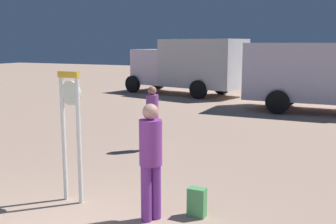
% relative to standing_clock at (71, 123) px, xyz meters
% --- Properties ---
extents(standing_clock, '(0.42, 0.11, 2.20)m').
position_rel_standing_clock_xyz_m(standing_clock, '(0.00, 0.00, 0.00)').
color(standing_clock, white).
rests_on(standing_clock, ground_plane).
extents(person_near_clock, '(0.34, 0.34, 1.78)m').
position_rel_standing_clock_xyz_m(person_near_clock, '(1.54, -0.10, -0.35)').
color(person_near_clock, '#773399').
rests_on(person_near_clock, ground_plane).
extents(backpack, '(0.27, 0.21, 0.46)m').
position_rel_standing_clock_xyz_m(backpack, '(2.12, 0.31, -1.12)').
color(backpack, '#4C9E58').
rests_on(backpack, ground_plane).
extents(person_distant, '(0.31, 0.31, 1.61)m').
position_rel_standing_clock_xyz_m(person_distant, '(-0.35, 3.59, -0.44)').
color(person_distant, '#7B3996').
rests_on(person_distant, ground_plane).
extents(box_truck_near, '(6.47, 2.65, 2.67)m').
position_rel_standing_clock_xyz_m(box_truck_near, '(3.10, 11.56, 0.17)').
color(box_truck_near, silver).
rests_on(box_truck_near, ground_plane).
extents(box_truck_far, '(6.68, 3.65, 2.86)m').
position_rel_standing_clock_xyz_m(box_truck_far, '(-3.82, 14.48, 0.21)').
color(box_truck_far, silver).
rests_on(box_truck_far, ground_plane).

